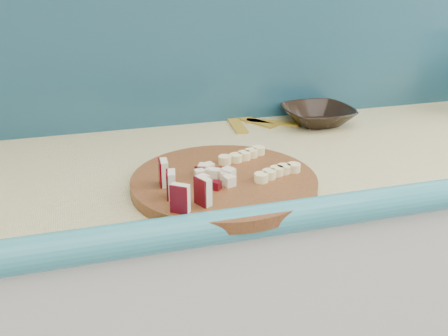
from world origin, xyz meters
The scene contains 8 objects.
kitchen_counter centered at (0.10, 1.50, 0.46)m, with size 2.20×0.63×0.91m.
backsplash centered at (0.10, 1.79, 1.16)m, with size 2.20×0.02×0.50m, color teal.
cutting_board centered at (-0.16, 1.35, 0.92)m, with size 0.37×0.37×0.02m, color #4C2610.
apple_wedges centered at (-0.27, 1.28, 0.96)m, with size 0.08×0.15×0.05m.
apple_chunks centered at (-0.19, 1.34, 0.94)m, with size 0.06×0.06×0.02m.
banana_slices centered at (-0.08, 1.38, 0.94)m, with size 0.15×0.16×0.02m.
brown_bowl centered at (0.20, 1.68, 0.93)m, with size 0.19×0.19×0.05m, color black.
banana_peel centered at (0.03, 1.73, 0.91)m, with size 0.19×0.16×0.01m.
Camera 1 is at (-0.42, 0.48, 1.33)m, focal length 40.00 mm.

